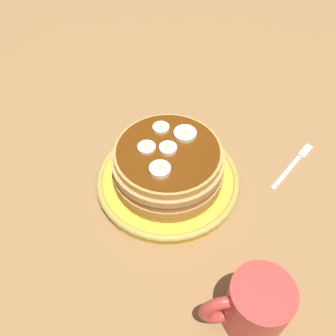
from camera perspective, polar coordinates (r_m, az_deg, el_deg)
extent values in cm
cube|color=olive|center=(61.79, 0.00, -3.27)|extent=(140.00, 140.00, 3.00)
cylinder|color=yellow|center=(59.95, 0.00, -1.93)|extent=(22.53, 22.53, 1.66)
torus|color=#A49342|center=(59.49, 0.00, -1.59)|extent=(23.02, 23.02, 1.16)
cylinder|color=#A67033|center=(58.98, -0.02, -0.85)|extent=(17.24, 17.24, 1.26)
cylinder|color=#AD7B3B|center=(57.59, 0.44, -0.57)|extent=(17.38, 17.38, 1.26)
cylinder|color=#A2693A|center=(56.79, 0.09, 0.43)|extent=(16.92, 16.92, 1.26)
cylinder|color=tan|center=(55.79, 0.10, 1.22)|extent=(17.23, 17.23, 1.26)
cylinder|color=#BE8E44|center=(54.78, 0.32, 2.00)|extent=(16.22, 16.22, 1.26)
cylinder|color=#592B0A|center=(54.47, 0.00, 2.74)|extent=(15.37, 15.37, 0.16)
cylinder|color=#F8E5C5|center=(54.24, 0.22, 2.98)|extent=(2.65, 2.65, 0.82)
cylinder|color=tan|center=(53.91, 0.22, 3.31)|extent=(0.74, 0.74, 0.08)
cylinder|color=#F5ECBB|center=(56.41, 2.65, 5.25)|extent=(3.48, 3.48, 0.84)
cylinder|color=tan|center=(56.09, 2.66, 5.58)|extent=(0.97, 0.97, 0.08)
cylinder|color=#FBE7BD|center=(57.36, -1.09, 6.15)|extent=(2.60, 2.60, 0.71)
cylinder|color=tan|center=(57.09, -1.09, 6.43)|extent=(0.73, 0.73, 0.08)
cylinder|color=#FBE2BC|center=(51.49, -1.24, -0.28)|extent=(3.06, 3.06, 0.96)
cylinder|color=tan|center=(51.09, -1.25, 0.09)|extent=(0.86, 0.86, 0.08)
cylinder|color=#F3E0C1|center=(54.60, -3.31, 3.14)|extent=(2.71, 2.71, 0.63)
cylinder|color=tan|center=(54.34, -3.32, 3.39)|extent=(0.76, 0.76, 0.08)
cylinder|color=#B23833|center=(47.55, 13.56, -19.90)|extent=(7.49, 7.49, 8.59)
cylinder|color=black|center=(44.41, 14.40, -18.34)|extent=(6.37, 6.37, 0.52)
torus|color=#B23833|center=(46.69, 8.67, -20.75)|extent=(6.16, 1.35, 6.16)
cube|color=silver|center=(64.92, 17.90, -0.62)|extent=(7.44, 6.97, 0.50)
cube|color=silver|center=(69.38, 20.39, 2.55)|extent=(3.42, 3.30, 0.50)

